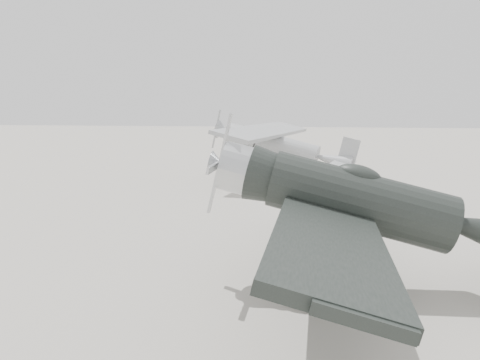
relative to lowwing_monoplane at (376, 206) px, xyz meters
name	(u,v)px	position (x,y,z in m)	size (l,w,h in m)	color
ground	(253,234)	(-3.44, 4.29, -2.01)	(160.00, 160.00, 0.00)	#ACA798
lowwing_monoplane	(376,206)	(0.00, 0.00, 0.00)	(8.45, 11.73, 3.81)	black
highwing_monoplane	(277,141)	(-3.54, 17.31, 0.22)	(9.03, 12.62, 3.57)	#949799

